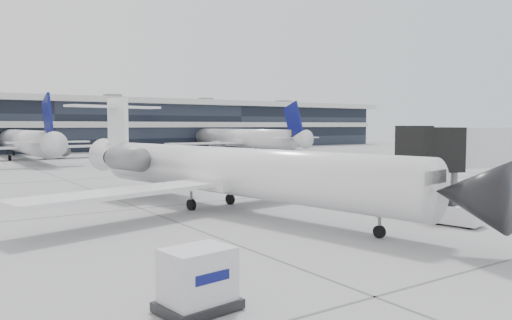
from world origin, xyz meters
TOP-DOWN VIEW (x-y plane):
  - ground at (0.00, 0.00)m, footprint 220.00×220.00m
  - terminal at (0.00, 82.00)m, footprint 170.00×22.00m
  - bg_jet_center at (-8.00, 55.00)m, footprint 32.00×40.00m
  - bg_jet_right at (32.00, 55.00)m, footprint 32.00×40.00m
  - regional_jet at (-5.73, -3.29)m, footprint 26.25×32.73m
  - ramp_worker at (0.70, -10.35)m, footprint 0.72×0.65m
  - baggage_tug at (2.09, -14.62)m, footprint 1.84×2.60m
  - cargo_uld at (-15.13, -17.96)m, footprint 2.41×1.92m
  - traffic_cone at (0.80, 6.30)m, footprint 0.46×0.46m

SIDE VIEW (x-z plane):
  - ground at x=0.00m, z-range 0.00..0.00m
  - bg_jet_center at x=-8.00m, z-range -4.80..4.80m
  - bg_jet_right at x=32.00m, z-range -4.80..4.80m
  - traffic_cone at x=0.80m, z-range -0.01..0.53m
  - baggage_tug at x=2.09m, z-range -0.08..1.43m
  - ramp_worker at x=0.70m, z-range 0.00..1.64m
  - cargo_uld at x=-15.13m, z-range 0.01..1.81m
  - regional_jet at x=-5.73m, z-range -1.20..6.39m
  - terminal at x=0.00m, z-range 0.00..10.00m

